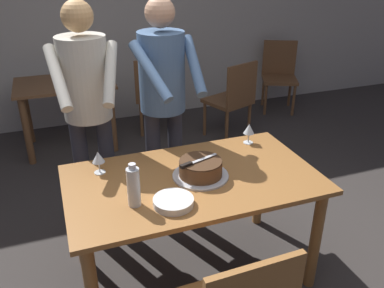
{
  "coord_description": "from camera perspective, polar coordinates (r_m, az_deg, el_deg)",
  "views": [
    {
      "loc": [
        -0.72,
        -1.96,
        1.99
      ],
      "look_at": [
        0.05,
        0.14,
        0.9
      ],
      "focal_mm": 37.71,
      "sensor_mm": 36.0,
      "label": 1
    }
  ],
  "objects": [
    {
      "name": "background_chair_0",
      "position": [
        4.64,
        -4.78,
        6.96
      ],
      "size": [
        0.61,
        0.61,
        0.9
      ],
      "color": "brown",
      "rests_on": "ground_plane"
    },
    {
      "name": "ground_plane",
      "position": [
        2.89,
        0.12,
        -17.66
      ],
      "size": [
        14.0,
        14.0,
        0.0
      ],
      "primitive_type": "plane",
      "color": "#383330"
    },
    {
      "name": "water_bottle",
      "position": [
        2.15,
        -8.26,
        -5.96
      ],
      "size": [
        0.07,
        0.07,
        0.25
      ],
      "color": "silver",
      "rests_on": "main_dining_table"
    },
    {
      "name": "background_chair_2",
      "position": [
        5.58,
        12.24,
        9.75
      ],
      "size": [
        0.58,
        0.58,
        0.9
      ],
      "color": "brown",
      "rests_on": "ground_plane"
    },
    {
      "name": "background_table",
      "position": [
        4.5,
        -17.4,
        6.39
      ],
      "size": [
        1.0,
        0.7,
        0.74
      ],
      "color": "brown",
      "rests_on": "ground_plane"
    },
    {
      "name": "wine_glass_far",
      "position": [
        2.5,
        -13.12,
        -1.91
      ],
      "size": [
        0.08,
        0.08,
        0.14
      ],
      "color": "silver",
      "rests_on": "main_dining_table"
    },
    {
      "name": "wine_glass_near",
      "position": [
        2.84,
        8.06,
        2.05
      ],
      "size": [
        0.08,
        0.08,
        0.14
      ],
      "color": "silver",
      "rests_on": "main_dining_table"
    },
    {
      "name": "main_dining_table",
      "position": [
        2.49,
        0.13,
        -7.01
      ],
      "size": [
        1.51,
        0.87,
        0.75
      ],
      "color": "#9E6633",
      "rests_on": "ground_plane"
    },
    {
      "name": "person_cutting_cake",
      "position": [
        2.86,
        -4.11,
        7.17
      ],
      "size": [
        0.46,
        0.57,
        1.72
      ],
      "color": "#2D2D38",
      "rests_on": "ground_plane"
    },
    {
      "name": "background_chair_1",
      "position": [
        4.55,
        5.77,
        6.54
      ],
      "size": [
        0.57,
        0.57,
        0.9
      ],
      "color": "brown",
      "rests_on": "ground_plane"
    },
    {
      "name": "cake_on_platter",
      "position": [
        2.42,
        1.22,
        -3.56
      ],
      "size": [
        0.34,
        0.34,
        0.11
      ],
      "color": "silver",
      "rests_on": "main_dining_table"
    },
    {
      "name": "person_standing_beside",
      "position": [
        2.8,
        -14.59,
        5.98
      ],
      "size": [
        0.47,
        0.56,
        1.72
      ],
      "color": "#2D2D38",
      "rests_on": "ground_plane"
    },
    {
      "name": "back_wall",
      "position": [
        5.06,
        -12.31,
        18.08
      ],
      "size": [
        10.0,
        0.12,
        2.7
      ],
      "primitive_type": "cube",
      "color": "#BCB7AD",
      "rests_on": "ground_plane"
    },
    {
      "name": "cake_knife",
      "position": [
        2.35,
        -0.11,
        -2.73
      ],
      "size": [
        0.26,
        0.11,
        0.02
      ],
      "color": "silver",
      "rests_on": "cake_on_platter"
    },
    {
      "name": "plate_stack",
      "position": [
        2.18,
        -2.65,
        -8.16
      ],
      "size": [
        0.22,
        0.22,
        0.04
      ],
      "color": "white",
      "rests_on": "main_dining_table"
    }
  ]
}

